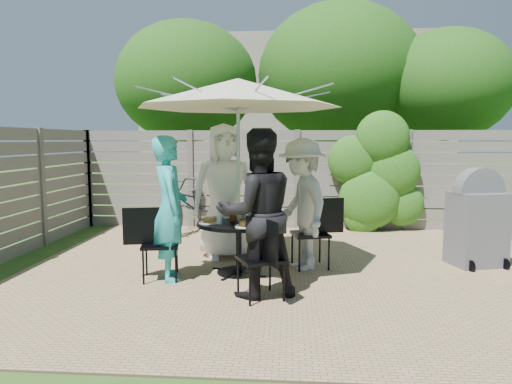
# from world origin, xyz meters

# --- Properties ---
(backyard_envelope) EXTENTS (60.00, 60.00, 5.00)m
(backyard_envelope) POSITION_xyz_m (0.09, 10.29, 2.61)
(backyard_envelope) COLOR #335119
(backyard_envelope) RESTS_ON ground
(patio_table) EXTENTS (1.30, 1.30, 0.67)m
(patio_table) POSITION_xyz_m (-0.75, 0.02, 0.46)
(patio_table) COLOR black
(patio_table) RESTS_ON ground
(umbrella) EXTENTS (3.16, 3.16, 2.39)m
(umbrella) POSITION_xyz_m (-0.75, 0.02, 2.21)
(umbrella) COLOR silver
(umbrella) RESTS_ON ground
(chair_back) EXTENTS (0.60, 0.71, 0.94)m
(chair_back) POSITION_xyz_m (-1.09, 0.93, 0.28)
(chair_back) COLOR black
(chair_back) RESTS_ON ground
(person_back) EXTENTS (1.07, 0.88, 1.89)m
(person_back) POSITION_xyz_m (-1.04, 0.80, 0.95)
(person_back) COLOR white
(person_back) RESTS_ON ground
(chair_left) EXTENTS (0.67, 0.50, 0.88)m
(chair_left) POSITION_xyz_m (-1.66, -0.31, 0.27)
(chair_left) COLOR black
(chair_left) RESTS_ON ground
(person_left) EXTENTS (0.60, 0.73, 1.71)m
(person_left) POSITION_xyz_m (-1.53, -0.27, 0.86)
(person_left) COLOR #29ABB2
(person_left) RESTS_ON ground
(chair_front) EXTENTS (0.57, 0.67, 0.88)m
(chair_front) POSITION_xyz_m (-0.42, -0.89, 0.27)
(chair_front) COLOR black
(chair_front) RESTS_ON ground
(person_front) EXTENTS (1.05, 0.93, 1.78)m
(person_front) POSITION_xyz_m (-0.47, -0.76, 0.89)
(person_front) COLOR black
(person_front) RESTS_ON ground
(chair_right) EXTENTS (0.70, 0.53, 0.92)m
(chair_right) POSITION_xyz_m (0.15, 0.35, 0.28)
(chair_right) COLOR black
(chair_right) RESTS_ON ground
(person_right) EXTENTS (0.96, 1.24, 1.68)m
(person_right) POSITION_xyz_m (0.03, 0.31, 0.84)
(person_right) COLOR beige
(person_right) RESTS_ON ground
(plate_back) EXTENTS (0.26, 0.26, 0.06)m
(plate_back) POSITION_xyz_m (-0.88, 0.36, 0.69)
(plate_back) COLOR white
(plate_back) RESTS_ON patio_table
(plate_left) EXTENTS (0.26, 0.26, 0.06)m
(plate_left) POSITION_xyz_m (-1.09, -0.10, 0.69)
(plate_left) COLOR white
(plate_left) RESTS_ON patio_table
(plate_front) EXTENTS (0.26, 0.26, 0.06)m
(plate_front) POSITION_xyz_m (-0.63, -0.32, 0.69)
(plate_front) COLOR white
(plate_front) RESTS_ON patio_table
(plate_right) EXTENTS (0.26, 0.26, 0.06)m
(plate_right) POSITION_xyz_m (-0.42, 0.14, 0.69)
(plate_right) COLOR white
(plate_right) RESTS_ON patio_table
(glass_back) EXTENTS (0.07, 0.07, 0.14)m
(glass_back) POSITION_xyz_m (-0.94, 0.23, 0.74)
(glass_back) COLOR silver
(glass_back) RESTS_ON patio_table
(glass_left) EXTENTS (0.07, 0.07, 0.14)m
(glass_left) POSITION_xyz_m (-0.96, -0.17, 0.74)
(glass_left) COLOR silver
(glass_left) RESTS_ON patio_table
(glass_front) EXTENTS (0.07, 0.07, 0.14)m
(glass_front) POSITION_xyz_m (-0.56, -0.19, 0.74)
(glass_front) COLOR silver
(glass_front) RESTS_ON patio_table
(glass_right) EXTENTS (0.07, 0.07, 0.14)m
(glass_right) POSITION_xyz_m (-0.55, 0.21, 0.74)
(glass_right) COLOR silver
(glass_right) RESTS_ON patio_table
(syrup_jug) EXTENTS (0.09, 0.09, 0.16)m
(syrup_jug) POSITION_xyz_m (-0.83, 0.05, 0.75)
(syrup_jug) COLOR #59280C
(syrup_jug) RESTS_ON patio_table
(coffee_cup) EXTENTS (0.08, 0.08, 0.12)m
(coffee_cup) POSITION_xyz_m (-0.74, 0.26, 0.73)
(coffee_cup) COLOR #C6B293
(coffee_cup) RESTS_ON patio_table
(bicycle) EXTENTS (1.12, 2.09, 1.04)m
(bicycle) POSITION_xyz_m (-1.92, 2.60, 0.52)
(bicycle) COLOR #333338
(bicycle) RESTS_ON ground
(bbq_grill) EXTENTS (0.75, 0.64, 1.31)m
(bbq_grill) POSITION_xyz_m (2.32, 0.62, 0.60)
(bbq_grill) COLOR #5B5A60
(bbq_grill) RESTS_ON ground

